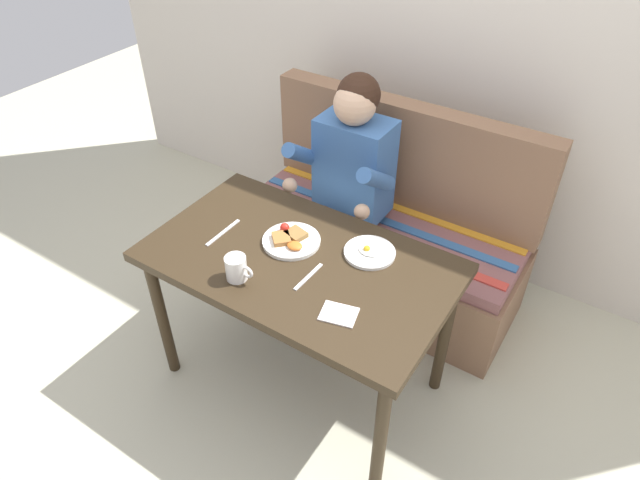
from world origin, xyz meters
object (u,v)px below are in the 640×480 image
(coffee_mug, at_px, (237,268))
(plate_breakfast, at_px, (291,240))
(napkin, at_px, (339,314))
(fork, at_px, (308,277))
(person, at_px, (347,177))
(plate_eggs, at_px, (370,252))
(table, at_px, (299,274))
(knife, at_px, (223,232))
(couch, at_px, (384,236))

(coffee_mug, bearing_deg, plate_breakfast, 81.12)
(plate_breakfast, xyz_separation_m, napkin, (0.37, -0.23, -0.01))
(fork, bearing_deg, coffee_mug, -144.39)
(person, distance_m, plate_eggs, 0.55)
(table, bearing_deg, knife, -173.90)
(fork, bearing_deg, plate_eggs, 64.28)
(fork, bearing_deg, napkin, -25.76)
(coffee_mug, relative_size, fork, 0.69)
(table, height_order, fork, fork)
(table, bearing_deg, plate_eggs, 38.61)
(person, xyz_separation_m, plate_eggs, (0.35, -0.42, -0.00))
(person, xyz_separation_m, coffee_mug, (0.01, -0.81, 0.04))
(person, bearing_deg, knife, -108.91)
(table, distance_m, napkin, 0.34)
(coffee_mug, distance_m, knife, 0.29)
(person, bearing_deg, coffee_mug, -89.31)
(knife, bearing_deg, couch, 66.37)
(couch, relative_size, fork, 8.47)
(plate_breakfast, bearing_deg, person, 95.80)
(table, bearing_deg, fork, -37.42)
(table, distance_m, coffee_mug, 0.28)
(coffee_mug, relative_size, knife, 0.59)
(couch, bearing_deg, fork, -83.80)
(table, xyz_separation_m, napkin, (0.29, -0.17, 0.09))
(fork, distance_m, knife, 0.44)
(plate_breakfast, height_order, plate_eggs, plate_breakfast)
(coffee_mug, bearing_deg, couch, 82.59)
(napkin, relative_size, knife, 0.63)
(fork, bearing_deg, couch, 97.92)
(table, height_order, person, person)
(table, distance_m, plate_breakfast, 0.14)
(couch, bearing_deg, plate_breakfast, -96.82)
(plate_breakfast, height_order, napkin, plate_breakfast)
(plate_eggs, bearing_deg, fork, -117.44)
(napkin, bearing_deg, coffee_mug, -173.76)
(table, bearing_deg, couch, 90.00)
(person, height_order, plate_eggs, person)
(person, bearing_deg, plate_eggs, -49.73)
(couch, distance_m, fork, 0.93)
(table, relative_size, person, 0.99)
(plate_breakfast, xyz_separation_m, plate_eggs, (0.30, 0.11, -0.00))
(couch, bearing_deg, knife, -113.70)
(plate_breakfast, bearing_deg, knife, -159.28)
(table, xyz_separation_m, plate_breakfast, (-0.08, 0.06, 0.10))
(table, height_order, plate_breakfast, plate_breakfast)
(plate_breakfast, bearing_deg, napkin, -32.43)
(person, distance_m, napkin, 0.87)
(person, bearing_deg, table, -76.90)
(plate_eggs, xyz_separation_m, napkin, (0.07, -0.34, -0.01))
(couch, height_order, napkin, couch)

